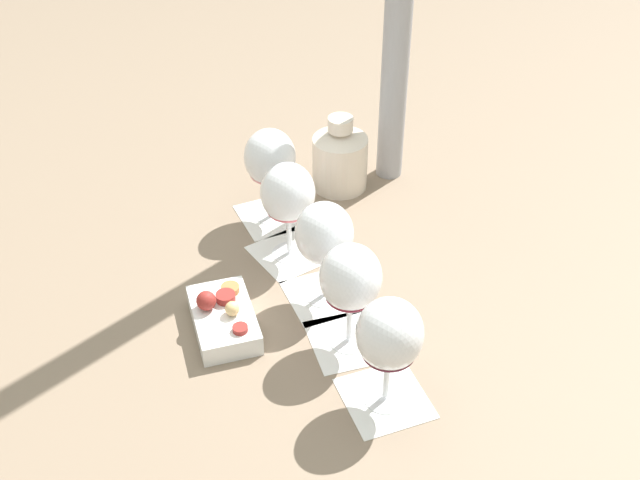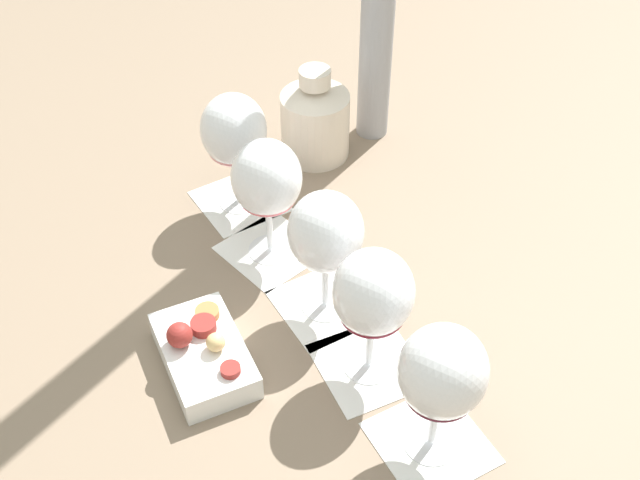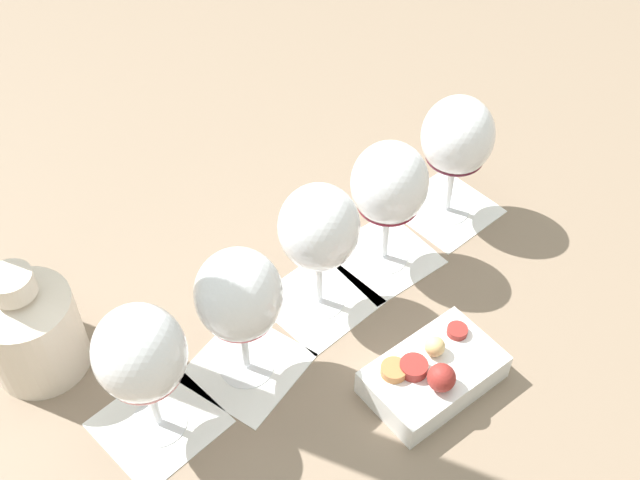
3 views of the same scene
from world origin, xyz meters
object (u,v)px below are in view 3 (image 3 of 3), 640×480
wine_glass_2 (323,232)px  ceramic_vase (30,327)px  wine_glass_3 (389,188)px  wine_glass_4 (457,140)px  snack_dish (433,374)px  wine_glass_1 (239,299)px  wine_glass_0 (141,358)px

wine_glass_2 → ceramic_vase: size_ratio=1.20×
wine_glass_2 → wine_glass_3: same height
wine_glass_4 → snack_dish: wine_glass_4 is taller
wine_glass_1 → snack_dish: wine_glass_1 is taller
wine_glass_0 → wine_glass_2: size_ratio=1.00×
wine_glass_1 → wine_glass_3: same height
wine_glass_0 → wine_glass_2: same height
wine_glass_1 → snack_dish: 0.23m
wine_glass_1 → wine_glass_4: (0.24, -0.26, 0.00)m
wine_glass_2 → ceramic_vase: bearing=103.4°
wine_glass_0 → wine_glass_4: (0.31, -0.35, 0.00)m
wine_glass_3 → wine_glass_1: bearing=133.6°
wine_glass_1 → snack_dish: (-0.03, -0.20, -0.10)m
wine_glass_1 → wine_glass_0: bearing=126.7°
wine_glass_2 → wine_glass_3: 0.10m
wine_glass_4 → wine_glass_1: bearing=133.0°
wine_glass_0 → ceramic_vase: 0.17m
wine_glass_1 → wine_glass_2: same height
wine_glass_0 → snack_dish: bearing=-82.7°
wine_glass_0 → ceramic_vase: wine_glass_0 is taller
wine_glass_0 → wine_glass_1: same height
wine_glass_2 → wine_glass_4: 0.23m
wine_glass_2 → wine_glass_4: same height
wine_glass_0 → wine_glass_1: size_ratio=1.00×
wine_glass_0 → wine_glass_3: (0.23, -0.26, 0.00)m
wine_glass_1 → snack_dish: bearing=-98.5°
wine_glass_4 → snack_dish: size_ratio=1.03×
wine_glass_2 → ceramic_vase: 0.33m
ceramic_vase → wine_glass_3: bearing=-70.1°
wine_glass_2 → ceramic_vase: (-0.08, 0.32, -0.06)m
wine_glass_2 → wine_glass_3: (0.07, -0.08, 0.00)m
snack_dish → wine_glass_4: bearing=-11.7°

